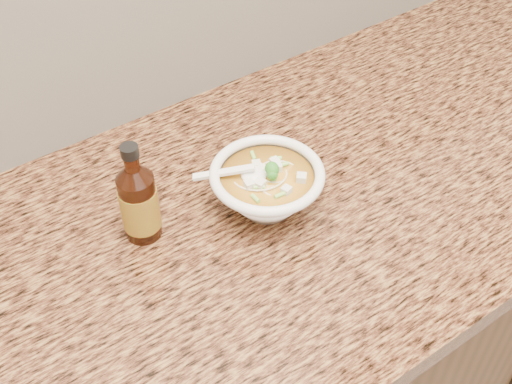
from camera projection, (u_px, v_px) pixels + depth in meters
counter_slab at (208, 241)px, 0.97m from camera, size 4.00×0.68×0.04m
soup_bowl at (267, 189)px, 0.97m from camera, size 0.18×0.17×0.10m
hot_sauce_bottle at (139, 203)px, 0.91m from camera, size 0.07×0.07×0.17m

